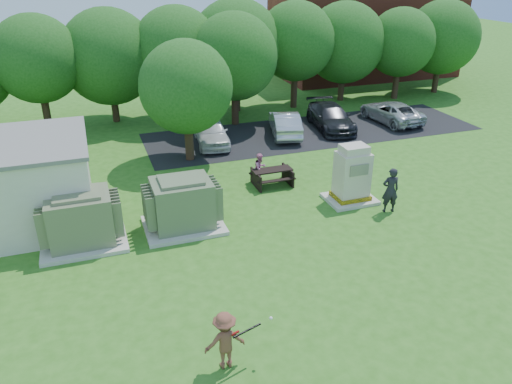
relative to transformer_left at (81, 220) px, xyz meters
name	(u,v)px	position (x,y,z in m)	size (l,w,h in m)	color
ground	(296,277)	(6.50, -4.50, -0.97)	(120.00, 120.00, 0.00)	#2D6619
brick_building	(364,27)	(24.50, 22.50, 3.03)	(15.00, 8.00, 8.00)	maroon
parking_strip	(313,131)	(13.50, 9.00, -0.96)	(20.00, 6.00, 0.01)	#232326
transformer_left	(81,220)	(0.00, 0.00, 0.00)	(3.00, 2.40, 2.07)	beige
transformer_right	(182,205)	(3.70, 0.00, 0.00)	(3.00, 2.40, 2.07)	beige
generator_cabinet	(352,177)	(10.96, -0.04, 0.13)	(2.07, 1.69, 2.52)	beige
picnic_table	(272,175)	(8.37, 2.59, -0.49)	(1.81, 1.36, 0.78)	black
batter	(225,340)	(3.21, -7.52, -0.15)	(1.06, 0.61, 1.63)	brown
person_by_generator	(390,190)	(11.95, -1.46, -0.01)	(0.70, 0.46, 1.92)	black
person_at_picnic	(260,168)	(7.93, 3.01, -0.25)	(0.70, 0.54, 1.43)	#CD6C97
car_white	(211,131)	(7.16, 8.94, -0.25)	(1.69, 4.21, 1.43)	silver
car_silver_a	(285,123)	(11.61, 8.98, -0.26)	(1.50, 4.29, 1.41)	#B6B7BB
car_dark	(331,117)	(14.70, 9.19, -0.25)	(2.01, 4.93, 1.43)	black
car_silver_b	(391,112)	(18.94, 9.19, -0.32)	(2.17, 4.70, 1.31)	#B5B6BA
batting_equipment	(249,329)	(3.81, -7.62, 0.13)	(1.11, 0.32, 0.27)	black
tree_row	(205,52)	(8.25, 14.00, 3.18)	(41.30, 13.30, 7.30)	#47301E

